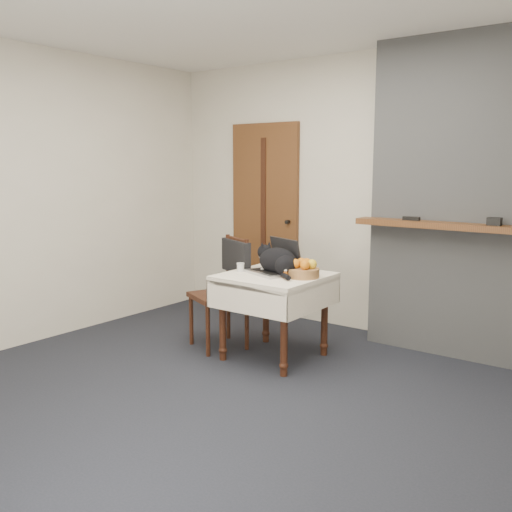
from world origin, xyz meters
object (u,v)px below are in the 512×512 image
Objects in this scene: door at (265,220)px; chair at (228,277)px; laptop at (277,265)px; cream_jar at (241,267)px; cat at (279,262)px; pill_bottle at (286,273)px; fruit_basket at (303,270)px; side_table at (274,288)px.

door reaches higher than chair.
laptop reaches higher than cream_jar.
cat is at bearing 12.84° from cream_jar.
door is at bearing 135.33° from chair.
laptop is 0.51m from chair.
pill_bottle is 0.15m from fruit_basket.
fruit_basket is (0.09, 0.12, 0.02)m from pill_bottle.
cream_jar is 0.26m from chair.
door is 4.26× the size of laptop.
cream_jar is at bearing -62.51° from door.
door is at bearing 146.81° from cat.
door reaches higher than pill_bottle.
laptop is 0.27m from fruit_basket.
pill_bottle is (0.16, -0.08, 0.15)m from side_table.
side_table is 0.51m from chair.
cat is 0.35m from cream_jar.
laptop is at bearing 176.76° from fruit_basket.
pill_bottle is at bearing 15.63° from chair.
side_table is (0.93, -1.15, -0.41)m from door.
laptop is 0.49× the size of chair.
cat is 0.17m from pill_bottle.
fruit_basket reaches higher than pill_bottle.
chair is at bearing 156.64° from cream_jar.
fruit_basket is at bearing 25.84° from chair.
laptop reaches higher than side_table.
laptop is 0.23m from pill_bottle.
door is 1.39m from cream_jar.
fruit_basket is at bearing 10.86° from cream_jar.
cat reaches higher than fruit_basket.
pill_bottle is (0.13, -0.09, -0.07)m from cat.
fruit_basket reaches higher than side_table.
chair reaches higher than side_table.
door is 1.64m from fruit_basket.
side_table is 0.24m from pill_bottle.
cream_jar is (-0.33, -0.08, -0.07)m from cat.
cat reaches higher than cream_jar.
cat is at bearing -172.20° from fruit_basket.
chair is at bearing -156.02° from laptop.
laptop is at bearing 142.73° from pill_bottle.
chair is at bearing 177.37° from side_table.
door is at bearing 117.49° from cream_jar.
door is at bearing 150.19° from laptop.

